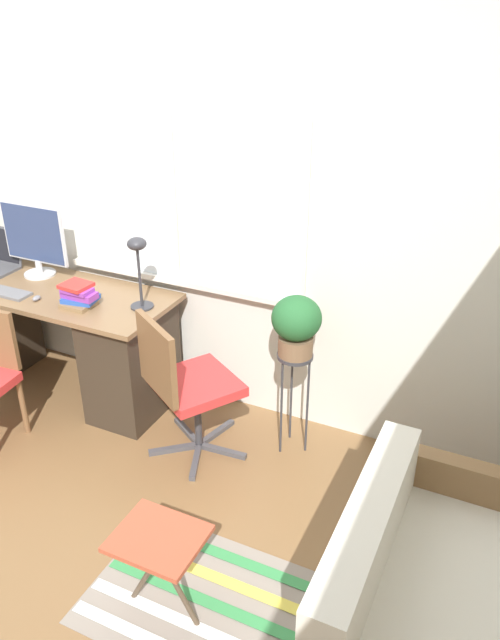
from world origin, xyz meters
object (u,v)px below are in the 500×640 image
Objects in this scene: book_stack at (79,296)px; plant_stand at (295,370)px; keyboard at (0,291)px; office_chair_swivel at (185,383)px; desk_lamp at (138,258)px; potted_plant at (296,323)px; folding_stool at (159,545)px; couch_loveseat at (431,624)px; monitor at (35,239)px; mouse at (37,298)px.

book_stack reaches higher than plant_stand.
office_chair_swivel is at bearing -2.30° from keyboard.
desk_lamp is 0.46m from book_stack.
plant_stand is at bearing -118.07° from office_chair_swivel.
book_stack is at bearing -171.71° from potted_plant.
potted_plant reaches higher than folding_stool.
keyboard is at bearing 74.00° from couch_loveseat.
plant_stand is at bearing 165.96° from potted_plant.
monitor reaches higher than book_stack.
couch_loveseat is (2.38, -0.91, -0.55)m from book_stack.
mouse is 0.75m from desk_lamp.
folding_stool is at bearing -93.52° from potted_plant.
potted_plant is (-1.02, 1.11, 0.57)m from couch_loveseat.
folding_stool is (1.83, -1.40, -0.62)m from monitor.
desk_lamp is at bearing 125.59° from folding_stool.
office_chair_swivel is (1.40, -0.06, -0.28)m from keyboard.
potted_plant is (0.99, 0.05, -0.23)m from desk_lamp.
keyboard reaches higher than folding_stool.
mouse is 0.17× the size of potted_plant.
keyboard is at bearing 150.24° from folding_stool.
book_stack is 2.60m from couch_loveseat.
potted_plant reaches higher than office_chair_swivel.
mouse is 1.93m from folding_stool.
couch_loveseat is 1.61m from potted_plant.
plant_stand is at bearing 2.73° from desk_lamp.
book_stack is 1.40m from plant_stand.
mouse is (0.30, 0.01, 0.01)m from keyboard.
office_chair_swivel is 1.41× the size of plant_stand.
couch_loveseat is 1.53m from plant_stand.
keyboard is at bearing -167.56° from desk_lamp.
mouse is 2.85m from couch_loveseat.
keyboard is at bearing -178.97° from mouse.
mouse is 0.27× the size of book_stack.
keyboard reaches higher than plant_stand.
office_chair_swivel is at bearing -8.24° from book_stack.
office_chair_swivel reaches higher than book_stack.
desk_lamp is 0.79m from office_chair_swivel.
monitor is 0.77× the size of plant_stand.
potted_plant is at bearing 7.53° from keyboard.
monitor is 8.05× the size of mouse.
monitor is 2.17× the size of book_stack.
monitor is at bearing 84.56° from keyboard.
couch_loveseat is at bearing -47.28° from plant_stand.
keyboard is 1.23× the size of potted_plant.
potted_plant is (0.55, 0.31, 0.36)m from office_chair_swivel.
book_stack is 1.75m from folding_stool.
mouse is 0.05× the size of couch_loveseat.
office_chair_swivel is 1.12m from folding_stool.
book_stack is 1.37m from potted_plant.
monitor is 1.52m from office_chair_swivel.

